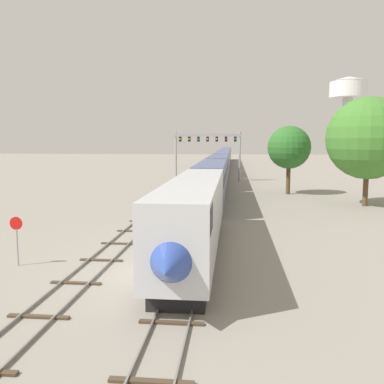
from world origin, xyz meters
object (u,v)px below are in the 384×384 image
at_px(stop_sign, 17,234).
at_px(trackside_tree_left, 289,148).
at_px(signal_gantry, 208,145).
at_px(trackside_tree_mid, 368,138).
at_px(passenger_train, 222,162).
at_px(water_tower, 348,97).

bearing_deg(stop_sign, trackside_tree_left, 59.91).
distance_m(signal_gantry, trackside_tree_mid, 32.91).
distance_m(passenger_train, water_tower, 42.32).
height_order(stop_sign, trackside_tree_mid, trackside_tree_mid).
relative_size(water_tower, stop_sign, 8.21).
xyz_separation_m(stop_sign, trackside_tree_mid, (26.99, 24.68, 5.60)).
bearing_deg(trackside_tree_mid, water_tower, 77.14).
relative_size(stop_sign, trackside_tree_left, 0.31).
distance_m(passenger_train, trackside_tree_left, 33.70).
xyz_separation_m(passenger_train, signal_gantry, (-2.25, -14.87, 3.88)).
height_order(signal_gantry, trackside_tree_left, trackside_tree_left).
bearing_deg(trackside_tree_mid, signal_gantry, 125.81).
bearing_deg(passenger_train, water_tower, 35.97).
xyz_separation_m(trackside_tree_left, trackside_tree_mid, (7.18, -9.52, 1.16)).
bearing_deg(stop_sign, signal_gantry, 81.42).
relative_size(passenger_train, water_tower, 6.19).
bearing_deg(water_tower, trackside_tree_left, -111.71).
relative_size(trackside_tree_left, trackside_tree_mid, 0.77).
distance_m(passenger_train, stop_sign, 66.98).
xyz_separation_m(stop_sign, trackside_tree_left, (19.81, 34.20, 4.43)).
relative_size(signal_gantry, trackside_tree_mid, 1.01).
bearing_deg(trackside_tree_mid, trackside_tree_left, 127.03).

